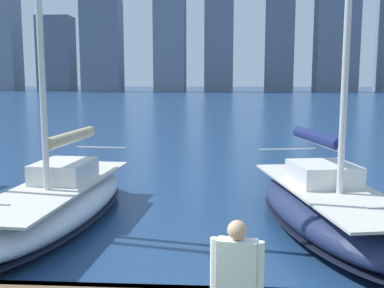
# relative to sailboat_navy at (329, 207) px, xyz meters

# --- Properties ---
(city_skyline) EXTENTS (174.70, 25.32, 54.94)m
(city_skyline) POSITION_rel_sailboat_navy_xyz_m (1.69, -150.81, 22.00)
(city_skyline) COLOR slate
(city_skyline) RESTS_ON ground
(sailboat_navy) EXTENTS (3.85, 7.92, 10.00)m
(sailboat_navy) POSITION_rel_sailboat_navy_xyz_m (0.00, 0.00, 0.00)
(sailboat_navy) COLOR navy
(sailboat_navy) RESTS_ON ground
(sailboat_tan) EXTENTS (2.95, 8.25, 11.57)m
(sailboat_tan) POSITION_rel_sailboat_navy_xyz_m (7.22, -0.32, -0.02)
(sailboat_tan) COLOR silver
(sailboat_tan) RESTS_ON ground
(person_white_shirt) EXTENTS (0.62, 0.27, 1.72)m
(person_white_shirt) POSITION_rel_sailboat_navy_xyz_m (2.62, 6.45, 0.95)
(person_white_shirt) COLOR #2D3347
(person_white_shirt) RESTS_ON dock_pier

